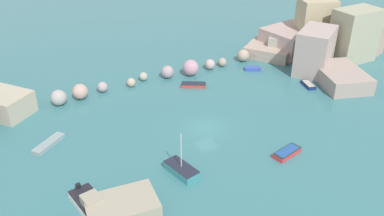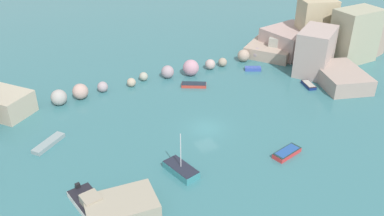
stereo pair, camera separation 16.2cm
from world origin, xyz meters
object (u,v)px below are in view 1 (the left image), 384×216
moored_boat_0 (181,170)px  moored_boat_3 (91,204)px  moored_boat_2 (253,69)px  moored_boat_4 (194,85)px  moored_boat_1 (287,152)px  moored_boat_5 (49,144)px  stone_dock (122,207)px  moored_boat_6 (308,85)px

moored_boat_0 → moored_boat_3: bearing=-98.2°
moored_boat_2 → moored_boat_4: size_ratio=0.72×
moored_boat_1 → moored_boat_5: (-22.81, 14.53, -0.07)m
stone_dock → moored_boat_2: 35.68m
stone_dock → moored_boat_4: size_ratio=1.68×
moored_boat_3 → moored_boat_6: bearing=95.8°
stone_dock → moored_boat_2: bearing=34.6°
moored_boat_0 → moored_boat_2: size_ratio=1.77×
stone_dock → moored_boat_4: stone_dock is taller
moored_boat_2 → moored_boat_3: (-31.68, -18.38, 0.27)m
stone_dock → moored_boat_5: bearing=104.3°
moored_boat_6 → moored_boat_5: bearing=101.7°
moored_boat_4 → moored_boat_1: bearing=-56.8°
moored_boat_6 → stone_dock: bearing=125.3°
moored_boat_1 → moored_boat_2: 22.87m
moored_boat_0 → moored_boat_1: 12.07m
moored_boat_2 → moored_boat_6: 9.44m
moored_boat_0 → moored_boat_4: 20.25m
moored_boat_0 → moored_boat_6: bearing=97.1°
moored_boat_0 → moored_boat_5: size_ratio=1.15×
moored_boat_5 → moored_boat_6: size_ratio=1.39×
moored_boat_0 → moored_boat_4: moored_boat_0 is taller
moored_boat_2 → moored_boat_4: (-11.06, -0.61, -0.02)m
moored_boat_2 → moored_boat_0: bearing=-112.3°
moored_boat_3 → moored_boat_6: size_ratio=1.97×
moored_boat_3 → stone_dock: bearing=41.2°
moored_boat_0 → moored_boat_3: moored_boat_0 is taller
stone_dock → moored_boat_2: stone_dock is taller
moored_boat_0 → moored_boat_3: (-9.74, -0.70, 0.11)m
moored_boat_1 → moored_boat_6: 18.33m
moored_boat_1 → moored_boat_0: bearing=154.3°
stone_dock → moored_boat_6: size_ratio=2.12×
stone_dock → moored_boat_4: (18.29, 19.67, -0.46)m
moored_boat_3 → moored_boat_4: 27.22m
stone_dock → moored_boat_5: (-3.65, 14.34, -0.48)m
moored_boat_0 → moored_boat_2: moored_boat_0 is taller
stone_dock → moored_boat_3: 3.01m
moored_boat_0 → moored_boat_1: (11.75, -2.78, -0.12)m
moored_boat_3 → moored_boat_4: size_ratio=1.56×
moored_boat_1 → moored_boat_5: 27.05m
moored_boat_1 → moored_boat_2: (10.20, 20.47, -0.04)m
moored_boat_3 → moored_boat_5: (-1.32, 12.44, -0.30)m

